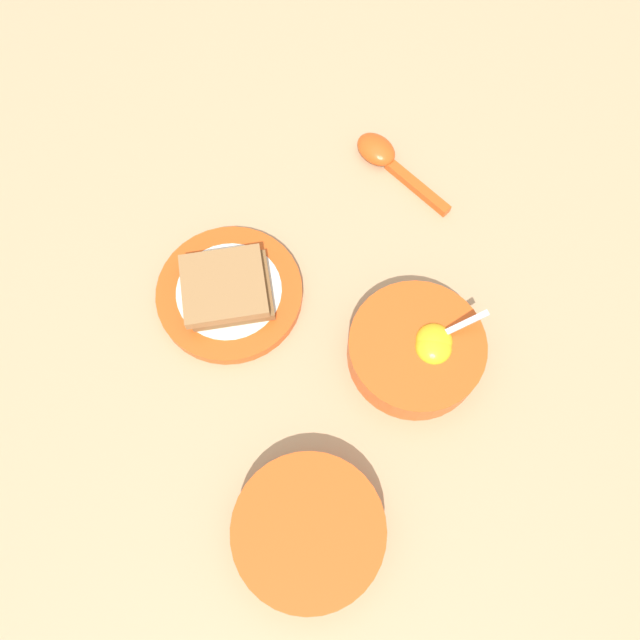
# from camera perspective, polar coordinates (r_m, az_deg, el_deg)

# --- Properties ---
(ground_plane) EXTENTS (3.00, 3.00, 0.00)m
(ground_plane) POSITION_cam_1_polar(r_m,az_deg,el_deg) (0.78, 2.37, -1.07)
(ground_plane) COLOR tan
(egg_bowl) EXTENTS (0.16, 0.16, 0.08)m
(egg_bowl) POSITION_cam_1_polar(r_m,az_deg,el_deg) (0.75, 8.82, -2.65)
(egg_bowl) COLOR #DB5119
(egg_bowl) RESTS_ON ground_plane
(toast_plate) EXTENTS (0.18, 0.18, 0.02)m
(toast_plate) POSITION_cam_1_polar(r_m,az_deg,el_deg) (0.80, -8.25, 2.44)
(toast_plate) COLOR #DB5119
(toast_plate) RESTS_ON ground_plane
(toast_sandwich) EXTENTS (0.11, 0.12, 0.03)m
(toast_sandwich) POSITION_cam_1_polar(r_m,az_deg,el_deg) (0.78, -8.52, 2.91)
(toast_sandwich) COLOR brown
(toast_sandwich) RESTS_ON toast_plate
(soup_spoon) EXTENTS (0.16, 0.09, 0.03)m
(soup_spoon) POSITION_cam_1_polar(r_m,az_deg,el_deg) (0.89, 5.93, 14.59)
(soup_spoon) COLOR #DB5119
(soup_spoon) RESTS_ON ground_plane
(congee_bowl) EXTENTS (0.16, 0.16, 0.05)m
(congee_bowl) POSITION_cam_1_polar(r_m,az_deg,el_deg) (0.71, -1.04, -18.75)
(congee_bowl) COLOR #DB5119
(congee_bowl) RESTS_ON ground_plane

